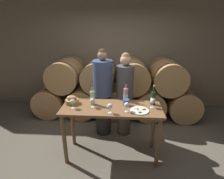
{
  "coord_description": "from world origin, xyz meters",
  "views": [
    {
      "loc": [
        0.17,
        -2.47,
        2.15
      ],
      "look_at": [
        0.0,
        0.12,
        1.17
      ],
      "focal_mm": 28.0,
      "sensor_mm": 36.0,
      "label": 1
    }
  ],
  "objects": [
    {
      "name": "blue_crock",
      "position": [
        0.23,
        0.08,
        0.98
      ],
      "size": [
        0.11,
        0.11,
        0.1
      ],
      "color": "#335693",
      "rests_on": "tasting_table"
    },
    {
      "name": "wine_bottle_white",
      "position": [
        -0.32,
        0.08,
        1.04
      ],
      "size": [
        0.08,
        0.08,
        0.33
      ],
      "color": "#ADBC7F",
      "rests_on": "tasting_table"
    },
    {
      "name": "barrel_stack",
      "position": [
        0.0,
        1.51,
        0.65
      ],
      "size": [
        3.92,
        0.97,
        1.39
      ],
      "color": "tan",
      "rests_on": "ground_plane"
    },
    {
      "name": "wine_bottle_red",
      "position": [
        0.66,
        0.15,
        1.03
      ],
      "size": [
        0.08,
        0.08,
        0.33
      ],
      "color": "#193819",
      "rests_on": "tasting_table"
    },
    {
      "name": "wine_glass_far_right",
      "position": [
        0.64,
        0.02,
        1.03
      ],
      "size": [
        0.08,
        0.08,
        0.15
      ],
      "color": "white",
      "rests_on": "tasting_table"
    },
    {
      "name": "wine_bottle_rose",
      "position": [
        0.22,
        0.25,
        1.04
      ],
      "size": [
        0.08,
        0.08,
        0.33
      ],
      "color": "#BC8E93",
      "rests_on": "tasting_table"
    },
    {
      "name": "cheese_plate",
      "position": [
        0.43,
        -0.1,
        0.93
      ],
      "size": [
        0.28,
        0.28,
        0.04
      ],
      "color": "white",
      "rests_on": "tasting_table"
    },
    {
      "name": "wine_glass_far_left",
      "position": [
        -0.6,
        -0.08,
        1.03
      ],
      "size": [
        0.08,
        0.08,
        0.15
      ],
      "color": "white",
      "rests_on": "tasting_table"
    },
    {
      "name": "ground_plane",
      "position": [
        0.0,
        0.0,
        0.0
      ],
      "size": [
        10.0,
        10.0,
        0.0
      ],
      "primitive_type": "plane",
      "color": "#665E51"
    },
    {
      "name": "person_right",
      "position": [
        0.21,
        0.67,
        0.86
      ],
      "size": [
        0.32,
        0.32,
        1.67
      ],
      "color": "#4C4238",
      "rests_on": "ground_plane"
    },
    {
      "name": "wine_glass_left",
      "position": [
        -0.3,
        -0.02,
        1.03
      ],
      "size": [
        0.08,
        0.08,
        0.15
      ],
      "color": "white",
      "rests_on": "tasting_table"
    },
    {
      "name": "person_left",
      "position": [
        -0.21,
        0.67,
        0.88
      ],
      "size": [
        0.37,
        0.37,
        1.74
      ],
      "color": "#232326",
      "rests_on": "ground_plane"
    },
    {
      "name": "bread_basket",
      "position": [
        -0.66,
        0.09,
        0.97
      ],
      "size": [
        0.21,
        0.21,
        0.14
      ],
      "color": "#A87F4C",
      "rests_on": "tasting_table"
    },
    {
      "name": "stone_wall_back",
      "position": [
        0.0,
        2.11,
        1.6
      ],
      "size": [
        10.0,
        0.12,
        3.2
      ],
      "color": "gray",
      "rests_on": "ground_plane"
    },
    {
      "name": "tasting_table",
      "position": [
        0.0,
        0.0,
        0.77
      ],
      "size": [
        1.58,
        0.6,
        0.92
      ],
      "color": "brown",
      "rests_on": "ground_plane"
    },
    {
      "name": "wine_glass_center",
      "position": [
        -0.01,
        -0.2,
        1.03
      ],
      "size": [
        0.08,
        0.08,
        0.15
      ],
      "color": "white",
      "rests_on": "tasting_table"
    },
    {
      "name": "wine_glass_right",
      "position": [
        0.23,
        -0.14,
        1.03
      ],
      "size": [
        0.08,
        0.08,
        0.15
      ],
      "color": "white",
      "rests_on": "tasting_table"
    }
  ]
}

